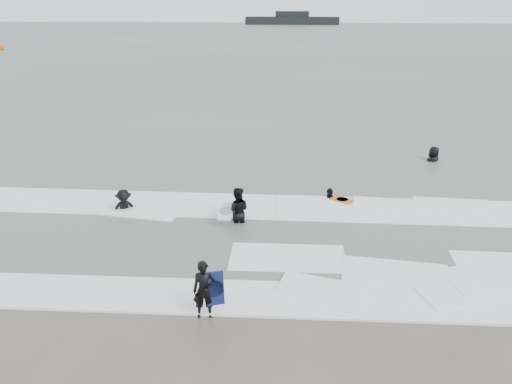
# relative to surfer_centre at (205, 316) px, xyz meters

# --- Properties ---
(ground) EXTENTS (320.00, 320.00, 0.00)m
(ground) POSITION_rel_surfer_centre_xyz_m (0.89, 1.50, 0.00)
(ground) COLOR brown
(ground) RESTS_ON ground
(sea) EXTENTS (320.00, 320.00, 0.00)m
(sea) POSITION_rel_surfer_centre_xyz_m (0.89, 81.50, 0.06)
(sea) COLOR #47544C
(sea) RESTS_ON ground
(surfer_centre) EXTENTS (0.67, 0.50, 1.68)m
(surfer_centre) POSITION_rel_surfer_centre_xyz_m (0.00, 0.00, 0.00)
(surfer_centre) COLOR black
(surfer_centre) RESTS_ON ground
(surfer_wading) EXTENTS (1.00, 0.81, 1.95)m
(surfer_wading) POSITION_rel_surfer_centre_xyz_m (0.21, 6.11, 0.00)
(surfer_wading) COLOR black
(surfer_wading) RESTS_ON ground
(surfer_breaker) EXTENTS (1.32, 1.11, 1.77)m
(surfer_breaker) POSITION_rel_surfer_centre_xyz_m (-4.45, 6.79, 0.00)
(surfer_breaker) COLOR black
(surfer_breaker) RESTS_ON ground
(surfer_right_near) EXTENTS (0.89, 1.03, 1.66)m
(surfer_right_near) POSITION_rel_surfer_centre_xyz_m (3.89, 8.67, 0.00)
(surfer_right_near) COLOR black
(surfer_right_near) RESTS_ON ground
(surfer_right_far) EXTENTS (1.13, 1.11, 1.97)m
(surfer_right_far) POSITION_rel_surfer_centre_xyz_m (9.63, 14.34, 0.00)
(surfer_right_far) COLOR black
(surfer_right_far) RESTS_ON ground
(surf_foam) EXTENTS (30.03, 9.06, 0.09)m
(surf_foam) POSITION_rel_surfer_centre_xyz_m (0.89, 5.20, 0.04)
(surf_foam) COLOR white
(surf_foam) RESTS_ON ground
(bodyboards) EXTENTS (5.40, 8.99, 1.25)m
(bodyboards) POSITION_rel_surfer_centre_xyz_m (1.51, 4.82, 0.50)
(bodyboards) COLOR #0E1742
(bodyboards) RESTS_ON ground
(buoy) EXTENTS (1.00, 1.00, 1.65)m
(buoy) POSITION_rel_surfer_centre_xyz_m (-45.14, 68.88, 0.42)
(buoy) COLOR #ED520A
(buoy) RESTS_ON ground
(vessel_horizon) EXTENTS (28.50, 5.09, 3.87)m
(vessel_horizon) POSITION_rel_surfer_centre_xyz_m (1.19, 150.83, 1.44)
(vessel_horizon) COLOR black
(vessel_horizon) RESTS_ON ground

